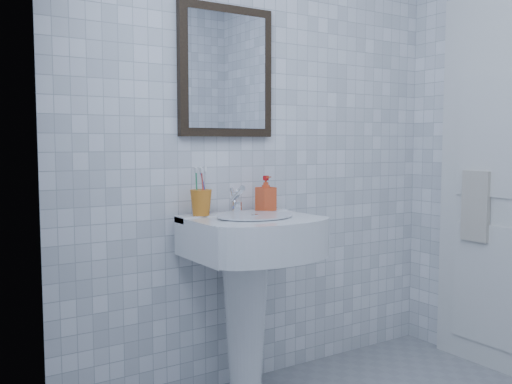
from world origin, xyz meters
TOP-DOWN VIEW (x-y plane):
  - wall_back at (0.00, 1.20)m, footprint 2.20×0.02m
  - wall_left at (-1.10, 0.00)m, footprint 0.02×2.40m
  - washbasin at (-0.23, 0.99)m, footprint 0.58×0.42m
  - faucet at (-0.23, 1.09)m, footprint 0.05×0.12m
  - toothbrush_cup at (-0.42, 1.10)m, footprint 0.12×0.12m
  - soap_dispenser at (-0.06, 1.09)m, footprint 0.08×0.08m
  - wall_mirror at (-0.23, 1.18)m, footprint 0.50×0.04m
  - bathroom_door at (1.08, 0.55)m, footprint 0.04×0.80m
  - towel_ring at (1.06, 0.70)m, footprint 0.01×0.18m
  - hand_towel at (1.04, 0.70)m, footprint 0.03×0.16m

SIDE VIEW (x-z plane):
  - washbasin at x=-0.23m, z-range 0.15..1.04m
  - hand_towel at x=1.04m, z-range 0.68..1.06m
  - faucet at x=-0.23m, z-range 0.86..1.00m
  - toothbrush_cup at x=-0.42m, z-range 0.88..1.00m
  - soap_dispenser at x=-0.06m, z-range 0.88..1.05m
  - bathroom_door at x=1.08m, z-range 0.00..2.00m
  - towel_ring at x=1.06m, z-range 0.96..1.14m
  - wall_back at x=0.00m, z-range 0.00..2.50m
  - wall_left at x=-1.10m, z-range 0.00..2.50m
  - wall_mirror at x=-0.23m, z-range 1.24..1.86m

